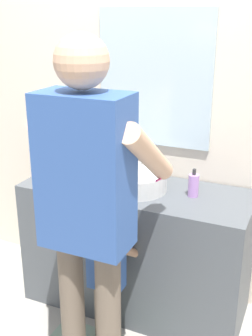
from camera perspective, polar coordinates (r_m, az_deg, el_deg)
name	(u,v)px	position (r m, az deg, el deg)	size (l,w,h in m)	color
ground_plane	(116,330)	(2.75, -1.37, -20.74)	(14.00, 14.00, 0.00)	#9E998E
back_wall	(157,89)	(2.70, 4.16, 10.42)	(4.40, 0.10, 2.70)	beige
vanity_cabinet	(136,247)	(2.74, 1.31, -10.53)	(1.37, 0.54, 0.81)	#4C5156
sink_basin	(135,180)	(2.52, 1.21, -1.65)	(0.38, 0.38, 0.11)	silver
faucet	(149,165)	(2.71, 3.09, 0.44)	(0.18, 0.14, 0.18)	#B7BABF
toothbrush_cup	(85,169)	(2.72, -5.54, -0.13)	(0.07, 0.07, 0.21)	#4C8EB2
soap_bottle	(193,185)	(2.45, 8.97, -2.27)	(0.06, 0.06, 0.16)	#B27FC6
child_toddler	(107,267)	(2.38, -2.55, -13.09)	(0.26, 0.26, 0.83)	#6B5B4C
adult_parent	(88,194)	(1.91, -5.08, -3.52)	(0.54, 0.56, 1.73)	#6B5B4C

